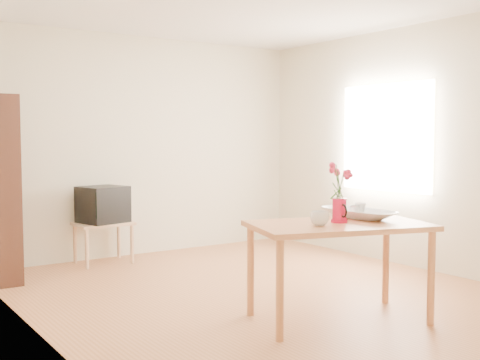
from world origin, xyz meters
TOP-DOWN VIEW (x-y plane):
  - room at (0.03, 0.00)m, footprint 4.50×4.50m
  - table at (-0.01, -1.04)m, footprint 1.49×1.11m
  - tv_stand at (-0.70, 1.97)m, footprint 0.60×0.45m
  - pitcher at (0.01, -1.02)m, footprint 0.13×0.20m
  - flowers at (0.01, -1.02)m, footprint 0.21×0.21m
  - mug at (-0.22, -1.06)m, footprint 0.17×0.17m
  - bowl at (0.31, -0.93)m, footprint 0.47×0.47m
  - teacup_a at (0.27, -0.93)m, footprint 0.09×0.09m
  - teacup_b at (0.36, -0.91)m, footprint 0.10×0.10m
  - television at (-0.70, 1.98)m, footprint 0.55×0.53m

SIDE VIEW (x-z plane):
  - tv_stand at x=-0.70m, z-range 0.16..0.62m
  - table at x=-0.01m, z-range 0.29..1.04m
  - television at x=-0.70m, z-range 0.46..0.87m
  - mug at x=-0.22m, z-range 0.75..0.86m
  - pitcher at x=0.01m, z-range 0.74..0.93m
  - teacup_a at x=0.27m, z-range 0.89..0.95m
  - teacup_b at x=0.36m, z-range 0.89..0.96m
  - bowl at x=0.31m, z-range 0.75..1.18m
  - flowers at x=0.01m, z-range 0.93..1.23m
  - room at x=0.03m, z-range -0.95..3.55m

